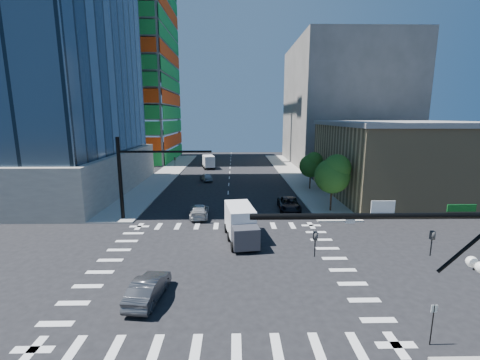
{
  "coord_description": "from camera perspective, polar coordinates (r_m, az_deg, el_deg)",
  "views": [
    {
      "loc": [
        0.92,
        -22.99,
        11.23
      ],
      "look_at": [
        1.49,
        8.0,
        5.11
      ],
      "focal_mm": 24.0,
      "sensor_mm": 36.0,
      "label": 1
    }
  ],
  "objects": [
    {
      "name": "car_sb_near",
      "position": [
        36.94,
        -7.24,
        -5.45
      ],
      "size": [
        2.23,
        5.01,
        1.43
      ],
      "primitive_type": "imported",
      "rotation": [
        0.0,
        0.0,
        3.19
      ],
      "color": "#BABABA",
      "rests_on": "ground"
    },
    {
      "name": "sidewalk_ne",
      "position": [
        65.01,
        9.23,
        1.15
      ],
      "size": [
        5.0,
        60.0,
        0.15
      ],
      "primitive_type": "cube",
      "color": "#9C9993",
      "rests_on": "ground"
    },
    {
      "name": "ground",
      "position": [
        25.6,
        -3.11,
        -14.86
      ],
      "size": [
        160.0,
        160.0,
        0.0
      ],
      "primitive_type": "plane",
      "color": "black",
      "rests_on": "ground"
    },
    {
      "name": "car_nb_far",
      "position": [
        39.71,
        8.7,
        -4.26
      ],
      "size": [
        2.68,
        5.47,
        1.49
      ],
      "primitive_type": "imported",
      "rotation": [
        0.0,
        0.0,
        -0.04
      ],
      "color": "black",
      "rests_on": "ground"
    },
    {
      "name": "no_parking_sign",
      "position": [
        19.71,
        31.06,
        -20.55
      ],
      "size": [
        0.3,
        0.06,
        2.2
      ],
      "color": "black",
      "rests_on": "ground"
    },
    {
      "name": "signal_mast_se",
      "position": [
        16.26,
        36.81,
        -13.67
      ],
      "size": [
        10.51,
        2.48,
        9.0
      ],
      "color": "black",
      "rests_on": "sidewalk_se"
    },
    {
      "name": "commercial_building",
      "position": [
        51.37,
        26.96,
        3.35
      ],
      "size": [
        20.5,
        22.5,
        10.6
      ],
      "color": "#9D865B",
      "rests_on": "ground"
    },
    {
      "name": "road_markings",
      "position": [
        25.6,
        -3.11,
        -14.85
      ],
      "size": [
        20.0,
        20.0,
        0.01
      ],
      "primitive_type": "cube",
      "color": "silver",
      "rests_on": "ground"
    },
    {
      "name": "box_truck_far",
      "position": [
        71.64,
        -5.69,
        3.13
      ],
      "size": [
        3.47,
        5.86,
        2.87
      ],
      "rotation": [
        0.0,
        0.0,
        3.36
      ],
      "color": "black",
      "rests_on": "ground"
    },
    {
      "name": "car_sb_cross",
      "position": [
        21.82,
        -16.0,
        -18.02
      ],
      "size": [
        2.06,
        4.66,
        1.49
      ],
      "primitive_type": "imported",
      "rotation": [
        0.0,
        0.0,
        3.03
      ],
      "color": "#444549",
      "rests_on": "ground"
    },
    {
      "name": "signal_mast_nw",
      "position": [
        36.63,
        -18.39,
        1.59
      ],
      "size": [
        10.2,
        0.4,
        9.0
      ],
      "color": "black",
      "rests_on": "sidewalk_nw"
    },
    {
      "name": "construction_building",
      "position": [
        90.52,
        -20.44,
        19.01
      ],
      "size": [
        25.16,
        34.5,
        70.6
      ],
      "color": "gray",
      "rests_on": "ground"
    },
    {
      "name": "bg_building_ne",
      "position": [
        82.28,
        17.87,
        12.58
      ],
      "size": [
        24.0,
        30.0,
        28.0
      ],
      "primitive_type": "cube",
      "color": "#636059",
      "rests_on": "ground"
    },
    {
      "name": "car_sb_mid",
      "position": [
        57.27,
        -6.02,
        0.51
      ],
      "size": [
        2.84,
        4.36,
        1.38
      ],
      "primitive_type": "imported",
      "rotation": [
        0.0,
        0.0,
        3.47
      ],
      "color": "#A0A3A7",
      "rests_on": "ground"
    },
    {
      "name": "box_truck_near",
      "position": [
        29.56,
        0.24,
        -8.33
      ],
      "size": [
        3.3,
        6.16,
        3.07
      ],
      "rotation": [
        0.0,
        0.0,
        0.14
      ],
      "color": "black",
      "rests_on": "ground"
    },
    {
      "name": "sidewalk_nw",
      "position": [
        65.36,
        -12.89,
        1.07
      ],
      "size": [
        5.0,
        60.0,
        0.15
      ],
      "primitive_type": "cube",
      "color": "#9C9993",
      "rests_on": "ground"
    },
    {
      "name": "tree_north",
      "position": [
        50.86,
        12.63,
        2.72
      ],
      "size": [
        3.54,
        3.52,
        5.78
      ],
      "color": "#382316",
      "rests_on": "sidewalk_ne"
    },
    {
      "name": "tree_south",
      "position": [
        39.25,
        16.32,
        1.13
      ],
      "size": [
        4.16,
        4.16,
        6.82
      ],
      "color": "#382316",
      "rests_on": "sidewalk_ne"
    }
  ]
}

